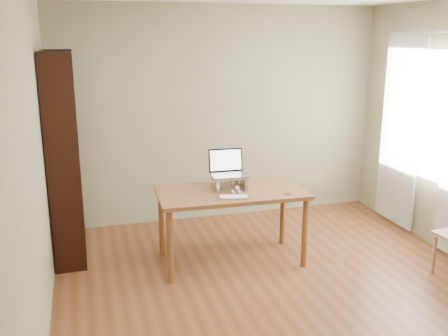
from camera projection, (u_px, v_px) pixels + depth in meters
room at (300, 155)px, 4.02m from camera, size 4.04×4.54×2.64m
bookshelf at (64, 157)px, 5.01m from camera, size 0.30×0.90×2.10m
curtains at (432, 139)px, 5.29m from camera, size 0.03×1.90×2.25m
desk at (231, 200)px, 4.95m from camera, size 1.48×0.77×0.75m
laptop_stand at (229, 181)px, 4.98m from camera, size 0.32×0.25×0.13m
laptop at (227, 168)px, 5.01m from camera, size 0.36×0.30×0.25m
keyboard at (234, 197)px, 4.71m from camera, size 0.30×0.18×0.02m
coaster at (287, 194)px, 4.83m from camera, size 0.09×0.09×0.01m
cat at (232, 182)px, 5.02m from camera, size 0.23×0.47×0.14m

